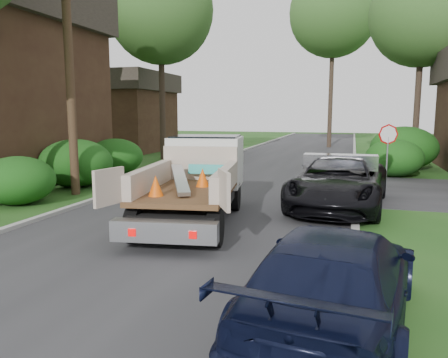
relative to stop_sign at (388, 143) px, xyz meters
name	(u,v)px	position (x,y,z in m)	size (l,w,h in m)	color
ground	(156,248)	(-5.20, -9.00, -1.78)	(120.00, 120.00, 0.00)	#1B4914
road	(256,180)	(-5.20, 1.00, -1.77)	(8.00, 90.00, 0.02)	#28282B
curb_left	(168,175)	(-9.30, 1.00, -1.72)	(0.20, 90.00, 0.12)	#9E9E99
curb_right	(355,183)	(-1.10, 1.00, -1.72)	(0.20, 90.00, 0.12)	#9E9E99
stop_sign	(388,143)	(0.00, 0.00, 0.00)	(0.71, 0.32, 2.48)	slate
utility_pole	(68,45)	(-10.68, -4.02, 3.40)	(2.42, 1.25, 10.00)	#382619
house_left_far	(118,111)	(-18.70, 13.00, 1.27)	(7.56, 7.56, 6.00)	#372016
hedge_left_a	(17,180)	(-11.40, -6.00, -1.01)	(2.34, 2.34, 1.53)	#14440F
hedge_left_b	(76,163)	(-11.70, -2.50, -0.84)	(2.86, 2.86, 1.87)	#14440F
hedge_left_c	(115,156)	(-12.00, 1.00, -0.93)	(2.60, 2.60, 1.70)	#14440F
hedge_right_a	(394,158)	(0.60, 4.00, -0.93)	(2.60, 2.60, 1.70)	#14440F
hedge_right_b	(404,148)	(1.30, 7.00, -0.67)	(3.38, 3.38, 2.21)	#14440F
tree_left_far	(160,11)	(-12.70, 8.00, 7.20)	(6.40, 6.40, 12.20)	#2D2119
tree_right_far	(423,14)	(2.30, 11.00, 6.70)	(6.00, 6.00, 11.50)	#2D2119
tree_left_back	(23,2)	(-19.20, 4.00, 7.20)	(6.00, 6.00, 12.00)	#2D2119
tree_center_far	(334,13)	(-3.20, 21.00, 9.20)	(7.20, 7.20, 14.60)	#2D2119
flatbed_truck	(199,174)	(-5.33, -5.85, -0.58)	(3.24, 6.11, 2.21)	black
black_pickup	(339,182)	(-1.60, -3.66, -0.99)	(2.61, 5.65, 1.57)	black
navy_suv	(335,278)	(-1.40, -11.50, -1.09)	(1.93, 4.75, 1.38)	black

